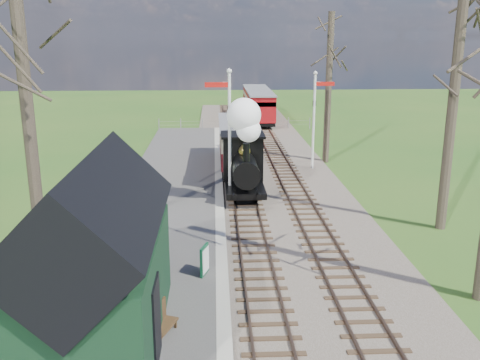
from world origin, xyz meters
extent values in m
ellipsoid|color=#385B23|center=(-25.00, 60.00, -14.76)|extent=(57.60, 36.00, 16.20)
ellipsoid|color=#385B23|center=(10.00, 65.00, -18.04)|extent=(70.40, 44.00, 19.80)
ellipsoid|color=#385B23|center=(-8.00, 70.00, -16.40)|extent=(64.00, 40.00, 18.00)
cube|color=brown|center=(1.30, 22.00, 0.05)|extent=(8.00, 60.00, 0.10)
cube|color=brown|center=(-0.50, 22.00, 0.14)|extent=(0.07, 60.00, 0.12)
cube|color=brown|center=(0.50, 22.00, 0.14)|extent=(0.07, 60.00, 0.12)
cube|color=#38281C|center=(0.00, 22.00, 0.10)|extent=(1.60, 60.00, 0.09)
cube|color=brown|center=(2.10, 22.00, 0.14)|extent=(0.07, 60.00, 0.12)
cube|color=brown|center=(3.10, 22.00, 0.14)|extent=(0.07, 60.00, 0.12)
cube|color=#38281C|center=(2.60, 22.00, 0.10)|extent=(1.60, 60.00, 0.09)
cube|color=#474442|center=(-3.50, 14.00, 0.10)|extent=(5.00, 44.00, 0.20)
cube|color=#B2AD9E|center=(-1.20, 14.00, 0.10)|extent=(0.40, 44.00, 0.21)
cube|color=black|center=(-4.30, 4.00, 1.50)|extent=(3.00, 6.00, 2.60)
cube|color=black|center=(-4.30, 4.00, 3.35)|extent=(3.25, 6.30, 3.25)
cube|color=black|center=(-2.78, 3.00, 1.20)|extent=(0.06, 1.20, 2.00)
cylinder|color=silver|center=(-0.70, 16.00, 3.00)|extent=(0.14, 0.14, 6.00)
sphere|color=silver|center=(-0.70, 16.00, 6.10)|extent=(0.24, 0.24, 0.24)
cube|color=#B7140F|center=(-1.25, 16.00, 5.50)|extent=(1.10, 0.08, 0.22)
cube|color=black|center=(-0.70, 16.00, 4.40)|extent=(0.18, 0.06, 0.30)
cylinder|color=silver|center=(4.30, 22.00, 2.75)|extent=(0.14, 0.14, 5.50)
sphere|color=silver|center=(4.30, 22.00, 5.60)|extent=(0.24, 0.24, 0.24)
cube|color=#B7140F|center=(4.85, 22.00, 5.00)|extent=(1.10, 0.08, 0.22)
cube|color=black|center=(4.30, 22.00, 3.90)|extent=(0.18, 0.06, 0.30)
cylinder|color=#382D23|center=(-7.30, 9.00, 5.50)|extent=(0.41, 0.41, 11.00)
cylinder|color=#382D23|center=(7.80, 12.00, 5.00)|extent=(0.40, 0.40, 10.00)
cylinder|color=#382D23|center=(5.50, 24.00, 4.50)|extent=(0.39, 0.39, 9.00)
cube|color=slate|center=(0.30, 36.00, 0.75)|extent=(12.60, 0.02, 0.01)
cube|color=slate|center=(0.30, 36.00, 0.45)|extent=(12.60, 0.02, 0.02)
cylinder|color=slate|center=(0.30, 36.00, 0.50)|extent=(0.08, 0.08, 1.00)
cube|color=black|center=(0.00, 16.57, 0.68)|extent=(1.82, 4.29, 0.27)
cylinder|color=black|center=(0.00, 15.93, 1.65)|extent=(1.18, 2.79, 1.18)
cube|color=black|center=(0.00, 17.86, 1.76)|extent=(1.93, 1.72, 2.15)
cylinder|color=black|center=(0.00, 14.86, 2.62)|extent=(0.30, 0.30, 0.86)
sphere|color=#AF8A33|center=(0.00, 16.25, 2.40)|extent=(0.56, 0.56, 0.56)
sphere|color=white|center=(0.10, 14.86, 3.63)|extent=(1.07, 1.07, 1.07)
sphere|color=white|center=(-0.10, 14.96, 4.28)|extent=(1.50, 1.50, 1.50)
cylinder|color=black|center=(-0.50, 15.29, 0.54)|extent=(0.11, 0.69, 0.69)
cylinder|color=black|center=(0.50, 15.29, 0.54)|extent=(0.11, 0.69, 0.69)
cube|color=black|center=(0.00, 22.57, 0.58)|extent=(2.04, 7.51, 0.32)
cube|color=#5C151B|center=(0.00, 22.57, 1.22)|extent=(2.15, 7.51, 0.97)
cube|color=beige|center=(0.00, 22.57, 2.19)|extent=(2.15, 7.51, 0.97)
cube|color=slate|center=(0.00, 22.57, 2.72)|extent=(2.25, 7.73, 0.13)
cube|color=black|center=(2.60, 37.74, 0.57)|extent=(2.01, 5.30, 0.32)
cube|color=maroon|center=(2.60, 37.74, 1.21)|extent=(2.12, 5.30, 0.95)
cube|color=beige|center=(2.60, 37.74, 2.16)|extent=(2.12, 5.30, 0.95)
cube|color=slate|center=(2.60, 37.74, 2.69)|extent=(2.23, 5.51, 0.13)
cube|color=black|center=(2.60, 43.24, 0.57)|extent=(2.01, 5.30, 0.32)
cube|color=maroon|center=(2.60, 43.24, 1.21)|extent=(2.12, 5.30, 0.95)
cube|color=beige|center=(2.60, 43.24, 2.16)|extent=(2.12, 5.30, 0.95)
cube|color=slate|center=(2.60, 43.24, 2.69)|extent=(2.23, 5.51, 0.13)
cube|color=#0E4528|center=(-1.76, 7.65, 0.69)|extent=(0.27, 0.66, 0.98)
cube|color=silver|center=(-1.71, 7.63, 0.69)|extent=(0.19, 0.56, 0.80)
cube|color=#422C17|center=(-2.83, 3.90, 0.43)|extent=(0.88, 1.46, 0.06)
cube|color=#422C17|center=(-2.99, 3.97, 0.70)|extent=(0.55, 1.34, 0.60)
cube|color=#422C17|center=(-2.67, 3.30, 0.30)|extent=(0.06, 0.06, 0.20)
cube|color=#422C17|center=(-2.98, 4.51, 0.30)|extent=(0.06, 0.06, 0.20)
imported|color=#1A1C2F|center=(-3.03, 6.66, 0.83)|extent=(0.36, 0.49, 1.26)
camera|label=1|loc=(-1.38, -8.19, 7.62)|focal=40.00mm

